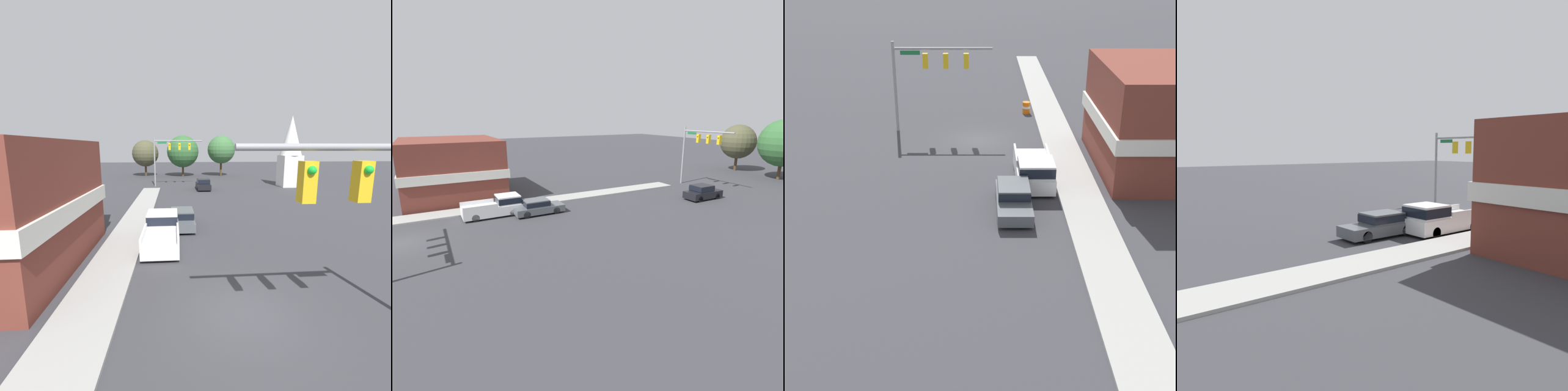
% 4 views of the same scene
% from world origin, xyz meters
% --- Properties ---
extents(ground_plane, '(200.00, 200.00, 0.00)m').
position_xyz_m(ground_plane, '(0.00, 0.00, 0.00)').
color(ground_plane, '#38383D').
extents(sidewalk_curb, '(2.40, 60.00, 0.14)m').
position_xyz_m(sidewalk_curb, '(-5.70, 0.00, 0.07)').
color(sidewalk_curb, '#9E9E99').
rests_on(sidewalk_curb, ground).
extents(far_signal_assembly, '(7.43, 0.49, 7.52)m').
position_xyz_m(far_signal_assembly, '(-2.95, 32.61, 5.54)').
color(far_signal_assembly, gray).
rests_on(far_signal_assembly, ground).
extents(car_lead, '(1.79, 4.57, 1.41)m').
position_xyz_m(car_lead, '(-1.88, 10.95, 0.74)').
color(car_lead, black).
rests_on(car_lead, ground).
extents(car_oncoming, '(1.85, 4.22, 1.58)m').
position_xyz_m(car_oncoming, '(1.73, 28.61, 0.82)').
color(car_oncoming, black).
rests_on(car_oncoming, ground).
extents(pickup_truck_parked, '(2.08, 5.28, 1.81)m').
position_xyz_m(pickup_truck_parked, '(-3.26, 7.60, 0.90)').
color(pickup_truck_parked, black).
rests_on(pickup_truck_parked, ground).
extents(church_steeple, '(3.28, 3.28, 10.71)m').
position_xyz_m(church_steeple, '(15.49, 30.86, 5.61)').
color(church_steeple, white).
rests_on(church_steeple, ground).
extents(backdrop_tree_left_far, '(5.50, 5.50, 7.51)m').
position_xyz_m(backdrop_tree_left_far, '(-8.39, 47.86, 4.75)').
color(backdrop_tree_left_far, '#4C3823').
rests_on(backdrop_tree_left_far, ground).
extents(backdrop_tree_left_mid, '(6.58, 6.58, 8.45)m').
position_xyz_m(backdrop_tree_left_mid, '(-0.53, 46.71, 5.16)').
color(backdrop_tree_left_mid, '#4C3823').
rests_on(backdrop_tree_left_mid, ground).
extents(backdrop_tree_center, '(5.77, 5.77, 8.42)m').
position_xyz_m(backdrop_tree_center, '(7.54, 46.62, 5.53)').
color(backdrop_tree_center, '#4C3823').
rests_on(backdrop_tree_center, ground).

